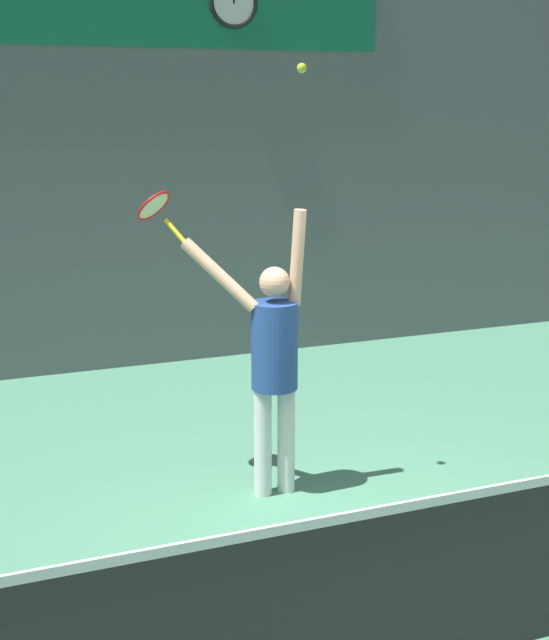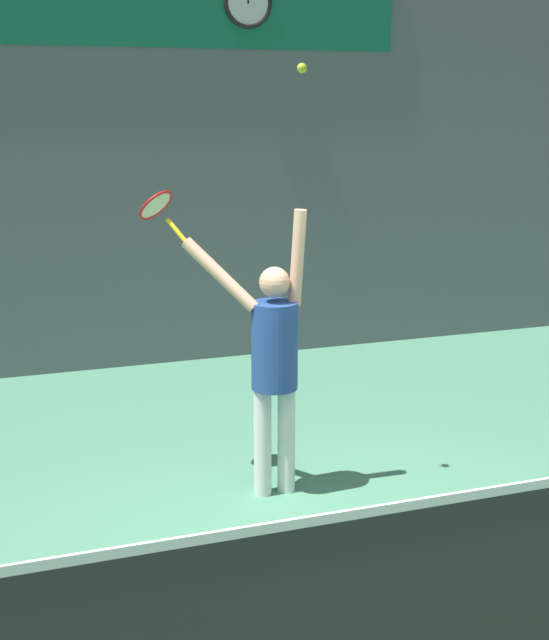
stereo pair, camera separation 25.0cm
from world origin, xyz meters
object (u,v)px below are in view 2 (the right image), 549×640
(tennis_ball, at_px, (302,68))
(tennis_player, at_px, (273,355))
(scoreboard_clock, at_px, (248,3))
(tennis_racket, at_px, (158,208))

(tennis_ball, bearing_deg, tennis_player, 163.78)
(tennis_ball, bearing_deg, scoreboard_clock, 77.91)
(scoreboard_clock, bearing_deg, tennis_player, -105.09)
(scoreboard_clock, bearing_deg, tennis_racket, -118.58)
(scoreboard_clock, xyz_separation_m, tennis_player, (-0.96, -3.56, -2.78))
(scoreboard_clock, relative_size, tennis_ball, 7.96)
(tennis_player, relative_size, tennis_ball, 31.60)
(scoreboard_clock, relative_size, tennis_player, 0.25)
(tennis_player, height_order, tennis_racket, tennis_racket)
(tennis_player, height_order, tennis_ball, tennis_ball)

